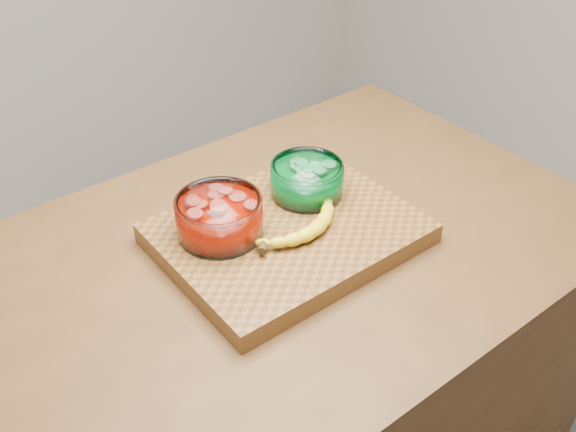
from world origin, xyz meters
TOP-DOWN VIEW (x-y plane):
  - counter at (0.00, 0.00)m, footprint 1.20×0.80m
  - cutting_board at (0.00, 0.00)m, footprint 0.45×0.35m
  - bowl_red at (-0.11, 0.06)m, footprint 0.15×0.15m
  - bowl_green at (0.09, 0.06)m, footprint 0.14×0.14m
  - banana at (0.01, -0.02)m, footprint 0.23×0.13m

SIDE VIEW (x-z plane):
  - counter at x=0.00m, z-range 0.00..0.90m
  - cutting_board at x=0.00m, z-range 0.90..0.94m
  - banana at x=0.01m, z-range 0.94..0.97m
  - bowl_green at x=0.09m, z-range 0.94..1.01m
  - bowl_red at x=-0.11m, z-range 0.94..1.01m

